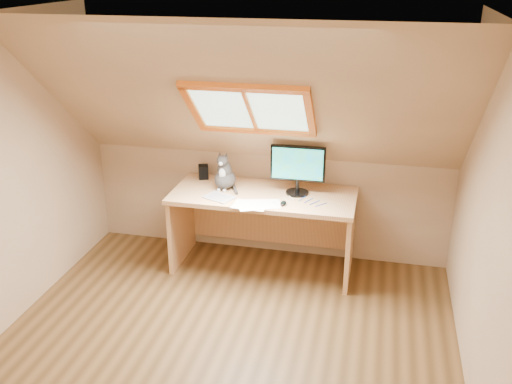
# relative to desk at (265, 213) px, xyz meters

# --- Properties ---
(ground) EXTENTS (3.50, 3.50, 0.00)m
(ground) POSITION_rel_desk_xyz_m (-0.04, -1.45, -0.53)
(ground) COLOR brown
(ground) RESTS_ON ground
(room_shell) EXTENTS (3.52, 3.52, 2.41)m
(room_shell) POSITION_rel_desk_xyz_m (-0.04, -1.54, 0.90)
(room_shell) COLOR tan
(room_shell) RESTS_ON ground
(desk) EXTENTS (1.67, 0.73, 0.76)m
(desk) POSITION_rel_desk_xyz_m (0.00, 0.00, 0.00)
(desk) COLOR #E3AA6C
(desk) RESTS_ON ground
(monitor) EXTENTS (0.49, 0.21, 0.45)m
(monitor) POSITION_rel_desk_xyz_m (0.30, -0.01, 0.49)
(monitor) COLOR black
(monitor) RESTS_ON desk
(cat) EXTENTS (0.22, 0.26, 0.37)m
(cat) POSITION_rel_desk_xyz_m (-0.37, -0.03, 0.36)
(cat) COLOR #3E3937
(cat) RESTS_ON desk
(desk_speaker) EXTENTS (0.12, 0.12, 0.14)m
(desk_speaker) POSITION_rel_desk_xyz_m (-0.65, 0.18, 0.30)
(desk_speaker) COLOR black
(desk_speaker) RESTS_ON desk
(graphics_tablet) EXTENTS (0.31, 0.27, 0.01)m
(graphics_tablet) POSITION_rel_desk_xyz_m (-0.36, -0.26, 0.24)
(graphics_tablet) COLOR #B2B2B7
(graphics_tablet) RESTS_ON desk
(mouse) EXTENTS (0.05, 0.09, 0.03)m
(mouse) POSITION_rel_desk_xyz_m (0.22, -0.29, 0.24)
(mouse) COLOR black
(mouse) RESTS_ON desk
(papers) EXTENTS (0.35, 0.30, 0.01)m
(papers) POSITION_rel_desk_xyz_m (-0.02, -0.33, 0.23)
(papers) COLOR white
(papers) RESTS_ON desk
(cables) EXTENTS (0.51, 0.26, 0.01)m
(cables) POSITION_rel_desk_xyz_m (0.36, -0.19, 0.23)
(cables) COLOR silver
(cables) RESTS_ON desk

